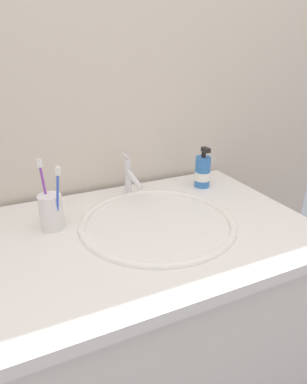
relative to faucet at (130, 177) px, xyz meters
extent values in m
cube|color=beige|center=(-0.03, 0.13, 0.21)|extent=(2.13, 0.04, 2.40)
cube|color=silver|center=(-0.03, -0.24, -0.55)|extent=(0.89, 0.63, 0.89)
cube|color=white|center=(-0.03, -0.24, -0.09)|extent=(0.93, 0.67, 0.03)
ellipsoid|color=white|center=(0.00, -0.23, -0.13)|extent=(0.42, 0.42, 0.12)
torus|color=white|center=(0.00, -0.23, -0.07)|extent=(0.48, 0.48, 0.02)
cylinder|color=#595B60|center=(0.00, -0.23, -0.18)|extent=(0.03, 0.03, 0.01)
cylinder|color=silver|center=(0.00, 0.02, -0.01)|extent=(0.02, 0.02, 0.13)
cylinder|color=silver|center=(0.00, -0.04, 0.01)|extent=(0.02, 0.12, 0.04)
cylinder|color=silver|center=(0.00, 0.03, 0.07)|extent=(0.01, 0.05, 0.01)
cylinder|color=white|center=(-0.29, -0.12, -0.02)|extent=(0.07, 0.07, 0.11)
cylinder|color=purple|center=(-0.30, -0.11, 0.03)|extent=(0.02, 0.02, 0.19)
cube|color=white|center=(-0.30, -0.11, 0.13)|extent=(0.02, 0.02, 0.02)
cylinder|color=blue|center=(-0.27, -0.16, 0.03)|extent=(0.03, 0.03, 0.18)
cube|color=white|center=(-0.27, -0.17, 0.12)|extent=(0.02, 0.02, 0.03)
cylinder|color=#3372BF|center=(0.28, -0.03, -0.01)|extent=(0.06, 0.06, 0.12)
cylinder|color=black|center=(0.28, -0.03, 0.06)|extent=(0.02, 0.02, 0.02)
cube|color=black|center=(0.28, -0.05, 0.08)|extent=(0.02, 0.04, 0.02)
cylinder|color=white|center=(0.28, -0.03, -0.03)|extent=(0.06, 0.06, 0.03)
camera|label=1|loc=(-0.39, -1.04, 0.42)|focal=31.54mm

